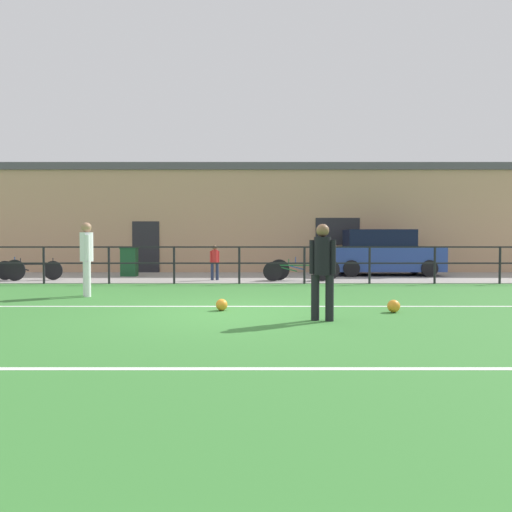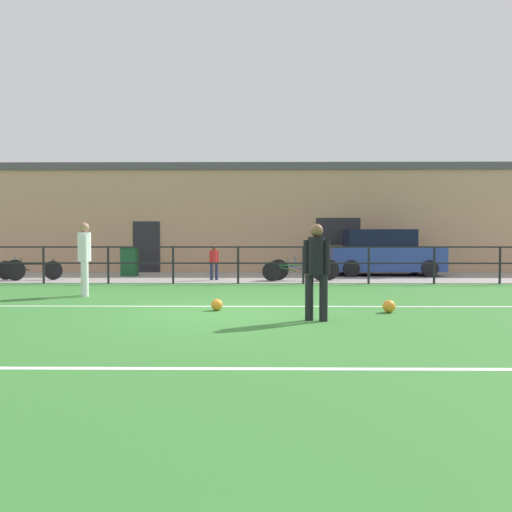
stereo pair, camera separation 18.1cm
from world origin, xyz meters
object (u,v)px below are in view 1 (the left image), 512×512
Objects in this scene: player_striker at (84,254)px; soccer_ball_match at (391,306)px; parked_car_red at (380,254)px; spectator_child at (213,260)px; bicycle_parked_0 at (295,271)px; bicycle_parked_3 at (302,269)px; soccer_ball_spare at (220,305)px; bicycle_parked_2 at (26,270)px; trash_bin_0 at (127,261)px; player_goalkeeper at (320,266)px.

soccer_ball_match is at bearing 43.19° from player_striker.
player_striker reaches higher than parked_car_red.
spectator_child is at bearing 119.04° from soccer_ball_match.
spectator_child is 2.75m from bicycle_parked_0.
player_striker is 7.25m from bicycle_parked_3.
soccer_ball_spare is at bearing -107.14° from bicycle_parked_0.
bicycle_parked_3 is (9.13, 0.00, 0.02)m from bicycle_parked_2.
bicycle_parked_2 is (-12.31, -2.20, -0.47)m from parked_car_red.
spectator_child is at bearing -27.95° from trash_bin_0.
player_goalkeeper is 1.89m from soccer_ball_match.
player_goalkeeper reaches higher than soccer_ball_match.
spectator_child is 6.18m from bicycle_parked_2.
bicycle_parked_0 is at bearing 72.86° from soccer_ball_spare.
bicycle_parked_3 is at bearing 0.00° from bicycle_parked_2.
bicycle_parked_0 is at bearing 101.87° from player_striker.
parked_car_red is at bearing 59.12° from soccer_ball_spare.
bicycle_parked_2 is (-8.64, 8.03, -0.57)m from player_goalkeeper.
soccer_ball_match is 1.05× the size of soccer_ball_spare.
parked_car_red is 3.89m from bicycle_parked_3.
parked_car_red reaches higher than bicycle_parked_2.
trash_bin_0 is at bearing 160.38° from bicycle_parked_0.
bicycle_parked_2 is (-8.86, 0.43, 0.01)m from bicycle_parked_0.
bicycle_parked_3 reaches higher than soccer_ball_spare.
spectator_child is 0.52× the size of bicycle_parked_0.
bicycle_parked_3 reaches higher than soccer_ball_match.
bicycle_parked_2 is (-3.49, 4.51, -0.65)m from player_striker.
spectator_child is 0.28× the size of parked_car_red.
parked_car_red is 3.83× the size of trash_bin_0.
spectator_child is at bearing -56.47° from player_goalkeeper.
parked_car_red is 1.85× the size of bicycle_parked_2.
parked_car_red is at bearing 76.63° from soccer_ball_match.
spectator_child is (-0.71, 6.83, 0.56)m from soccer_ball_spare.
spectator_child reaches higher than soccer_ball_spare.
trash_bin_0 is at bearing 164.79° from bicycle_parked_3.
bicycle_parked_3 is at bearing 97.70° from soccer_ball_match.
soccer_ball_spare is 0.21× the size of trash_bin_0.
soccer_ball_match is at bearing -50.73° from trash_bin_0.
bicycle_parked_2 reaches higher than soccer_ball_spare.
spectator_child is 6.54m from parked_car_red.
bicycle_parked_3 is 2.19× the size of trash_bin_0.
bicycle_parked_0 is (0.22, 7.60, -0.57)m from player_goalkeeper.
player_goalkeeper is at bearing -109.71° from parked_car_red.
bicycle_parked_0 is at bearing 100.42° from soccer_ball_match.
soccer_ball_spare is 9.73m from bicycle_parked_2.
trash_bin_0 is (-5.75, 9.73, -0.35)m from player_goalkeeper.
spectator_child is 1.07× the size of trash_bin_0.
trash_bin_0 is (-3.28, 1.74, -0.11)m from spectator_child.
player_striker reaches higher than bicycle_parked_0.
soccer_ball_match is at bearing -35.17° from bicycle_parked_2.
parked_car_red reaches higher than spectator_child.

